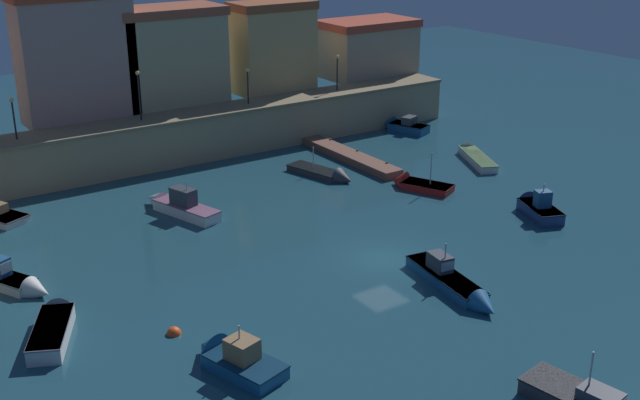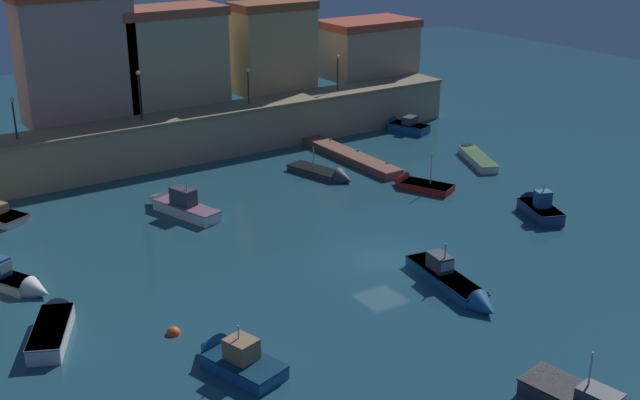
% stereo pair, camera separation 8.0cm
% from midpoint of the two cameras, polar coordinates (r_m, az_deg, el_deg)
% --- Properties ---
extents(ground_plane, '(129.82, 129.82, 0.00)m').
position_cam_midpoint_polar(ground_plane, '(45.22, 4.55, -4.29)').
color(ground_plane, '#1E4756').
extents(quay_wall, '(47.49, 3.66, 3.71)m').
position_cam_midpoint_polar(quay_wall, '(63.31, -8.59, 4.74)').
color(quay_wall, '#9E8966').
rests_on(quay_wall, ground).
extents(old_town_backdrop, '(46.44, 5.55, 9.69)m').
position_cam_midpoint_polar(old_town_backdrop, '(65.31, -10.67, 10.24)').
color(old_town_backdrop, tan).
rests_on(old_town_backdrop, ground).
extents(pier_dock, '(1.67, 11.26, 0.70)m').
position_cam_midpoint_polar(pier_dock, '(62.29, 2.22, 3.19)').
color(pier_dock, brown).
rests_on(pier_dock, ground).
extents(quay_lamp_0, '(0.32, 0.32, 2.95)m').
position_cam_midpoint_polar(quay_lamp_0, '(58.05, -21.25, 6.01)').
color(quay_lamp_0, black).
rests_on(quay_lamp_0, quay_wall).
extents(quay_lamp_1, '(0.32, 0.32, 3.74)m').
position_cam_midpoint_polar(quay_lamp_1, '(60.46, -12.91, 7.90)').
color(quay_lamp_1, black).
rests_on(quay_lamp_1, quay_wall).
extents(quay_lamp_2, '(0.32, 0.32, 2.92)m').
position_cam_midpoint_polar(quay_lamp_2, '(64.33, -5.19, 8.66)').
color(quay_lamp_2, black).
rests_on(quay_lamp_2, quay_wall).
extents(quay_lamp_3, '(0.32, 0.32, 3.09)m').
position_cam_midpoint_polar(quay_lamp_3, '(68.88, 1.32, 9.63)').
color(quay_lamp_3, black).
rests_on(quay_lamp_3, quay_wall).
extents(moored_boat_2, '(4.18, 6.82, 1.30)m').
position_cam_midpoint_polar(moored_boat_2, '(63.65, 11.06, 3.21)').
color(moored_boat_2, white).
rests_on(moored_boat_2, ground).
extents(moored_boat_3, '(3.02, 4.95, 2.78)m').
position_cam_midpoint_polar(moored_boat_3, '(35.34, -6.35, -11.22)').
color(moored_boat_3, '#195689').
rests_on(moored_boat_3, ground).
extents(moored_boat_4, '(3.20, 6.56, 2.72)m').
position_cam_midpoint_polar(moored_boat_4, '(52.32, -10.19, -0.34)').
color(moored_boat_4, white).
rests_on(moored_boat_4, ground).
extents(moored_boat_6, '(2.48, 7.28, 2.68)m').
position_cam_midpoint_polar(moored_boat_6, '(41.98, 9.81, -6.02)').
color(moored_boat_6, '#195689').
rests_on(moored_boat_6, ground).
extents(moored_boat_7, '(2.97, 5.94, 2.59)m').
position_cam_midpoint_polar(moored_boat_7, '(58.18, 0.62, 1.86)').
color(moored_boat_7, '#333338').
rests_on(moored_boat_7, ground).
extents(moored_boat_8, '(3.40, 4.75, 3.39)m').
position_cam_midpoint_polar(moored_boat_8, '(56.47, 6.94, 1.13)').
color(moored_boat_8, red).
rests_on(moored_boat_8, ground).
extents(moored_boat_9, '(3.12, 4.74, 2.70)m').
position_cam_midpoint_polar(moored_boat_9, '(53.23, 15.38, -0.46)').
color(moored_boat_9, navy).
rests_on(moored_boat_9, ground).
extents(moored_boat_10, '(3.05, 4.62, 1.85)m').
position_cam_midpoint_polar(moored_boat_10, '(70.59, 6.03, 5.35)').
color(moored_boat_10, '#195689').
rests_on(moored_boat_10, ground).
extents(moored_boat_11, '(4.39, 6.83, 1.93)m').
position_cam_midpoint_polar(moored_boat_11, '(45.09, -21.71, -5.30)').
color(moored_boat_11, silver).
rests_on(moored_boat_11, ground).
extents(moored_boat_12, '(3.74, 5.65, 1.43)m').
position_cam_midpoint_polar(moored_boat_12, '(39.72, -18.61, -8.48)').
color(moored_boat_12, silver).
rests_on(moored_boat_12, ground).
extents(mooring_buoy_0, '(0.70, 0.70, 0.70)m').
position_cam_midpoint_polar(mooring_buoy_0, '(38.39, -10.47, -9.47)').
color(mooring_buoy_0, '#EA4C19').
rests_on(mooring_buoy_0, ground).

